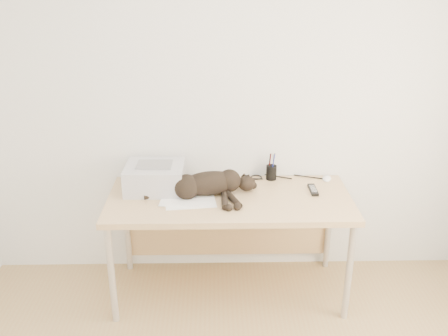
{
  "coord_description": "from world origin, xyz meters",
  "views": [
    {
      "loc": [
        -0.1,
        -1.56,
        2.17
      ],
      "look_at": [
        -0.04,
        1.34,
        0.97
      ],
      "focal_mm": 40.0,
      "sensor_mm": 36.0,
      "label": 1
    }
  ],
  "objects_px": {
    "mug": "(205,180)",
    "mouse": "(327,177)",
    "pen_cup": "(271,172)",
    "cat": "(207,185)",
    "desk": "(229,209)",
    "printer": "(155,177)"
  },
  "relations": [
    {
      "from": "printer",
      "to": "mouse",
      "type": "bearing_deg",
      "value": 6.76
    },
    {
      "from": "desk",
      "to": "printer",
      "type": "height_order",
      "value": "printer"
    },
    {
      "from": "desk",
      "to": "mouse",
      "type": "xyz_separation_m",
      "value": [
        0.7,
        0.19,
        0.15
      ]
    },
    {
      "from": "printer",
      "to": "pen_cup",
      "type": "distance_m",
      "value": 0.82
    },
    {
      "from": "cat",
      "to": "pen_cup",
      "type": "relative_size",
      "value": 3.96
    },
    {
      "from": "mug",
      "to": "mouse",
      "type": "height_order",
      "value": "mug"
    },
    {
      "from": "desk",
      "to": "printer",
      "type": "distance_m",
      "value": 0.55
    },
    {
      "from": "printer",
      "to": "mug",
      "type": "distance_m",
      "value": 0.35
    },
    {
      "from": "desk",
      "to": "mug",
      "type": "height_order",
      "value": "mug"
    },
    {
      "from": "printer",
      "to": "cat",
      "type": "distance_m",
      "value": 0.36
    },
    {
      "from": "desk",
      "to": "printer",
      "type": "relative_size",
      "value": 4.06
    },
    {
      "from": "cat",
      "to": "mug",
      "type": "height_order",
      "value": "cat"
    },
    {
      "from": "pen_cup",
      "to": "mouse",
      "type": "height_order",
      "value": "pen_cup"
    },
    {
      "from": "pen_cup",
      "to": "cat",
      "type": "bearing_deg",
      "value": -150.77
    },
    {
      "from": "mug",
      "to": "mouse",
      "type": "bearing_deg",
      "value": 5.87
    },
    {
      "from": "mug",
      "to": "pen_cup",
      "type": "distance_m",
      "value": 0.48
    },
    {
      "from": "printer",
      "to": "desk",
      "type": "bearing_deg",
      "value": -5.89
    },
    {
      "from": "mouse",
      "to": "cat",
      "type": "bearing_deg",
      "value": -145.9
    },
    {
      "from": "mug",
      "to": "printer",
      "type": "bearing_deg",
      "value": -170.99
    },
    {
      "from": "desk",
      "to": "cat",
      "type": "relative_size",
      "value": 2.12
    },
    {
      "from": "mouse",
      "to": "printer",
      "type": "bearing_deg",
      "value": -155.17
    },
    {
      "from": "pen_cup",
      "to": "mouse",
      "type": "distance_m",
      "value": 0.4
    }
  ]
}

